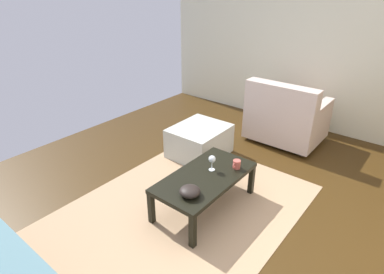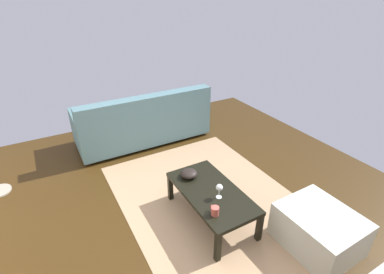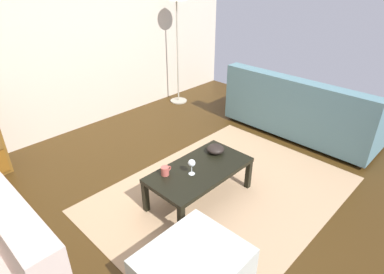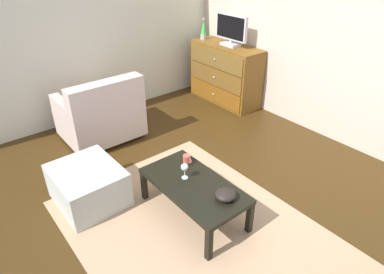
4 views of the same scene
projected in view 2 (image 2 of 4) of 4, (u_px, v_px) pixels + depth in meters
The scene contains 8 objects.
ground_plane at pixel (204, 219), 3.10m from camera, with size 5.79×5.13×0.05m, color #3B270E.
area_rug at pixel (210, 201), 3.32m from camera, with size 2.60×1.90×0.01m, color tan.
coffee_table at pixel (211, 194), 2.94m from camera, with size 1.04×0.55×0.36m.
wine_glass at pixel (219, 188), 2.78m from camera, with size 0.07×0.07×0.16m.
mug at pixel (215, 211), 2.60m from camera, with size 0.11×0.08×0.08m.
bowl_decorative at pixel (189, 174), 3.12m from camera, with size 0.18×0.18×0.08m, color black.
couch_large at pixel (144, 122), 4.48m from camera, with size 0.85×2.04×0.84m.
ottoman at pixel (318, 230), 2.68m from camera, with size 0.70×0.60×0.38m, color #B6BBB1.
Camera 2 is at (-1.94, 1.25, 2.23)m, focal length 26.48 mm.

